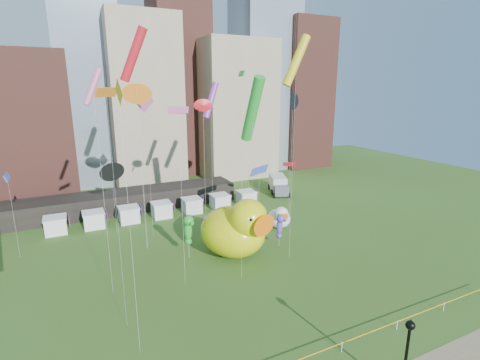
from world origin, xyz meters
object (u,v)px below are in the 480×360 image
seahorse_green (188,228)px  seahorse_purple (280,225)px  box_truck (278,184)px  small_duck (279,217)px  lamppost (407,350)px  big_duck (236,229)px

seahorse_green → seahorse_purple: seahorse_green is taller
box_truck → small_duck: bearing=-99.6°
seahorse_purple → lamppost: lamppost is taller
lamppost → small_duck: bearing=73.7°
small_duck → box_truck: small_duck is taller
big_duck → box_truck: size_ratio=1.37×
big_duck → seahorse_purple: big_duck is taller
seahorse_green → lamppost: lamppost is taller
lamppost → big_duck: bearing=92.7°
lamppost → box_truck: 48.24m
seahorse_green → lamppost: bearing=-86.1°
big_duck → lamppost: size_ratio=1.88×
seahorse_purple → lamppost: bearing=-121.5°
small_duck → big_duck: bearing=-133.3°
seahorse_purple → box_truck: seahorse_purple is taller
small_duck → seahorse_green: 15.35m
big_duck → lamppost: 23.44m
big_duck → seahorse_purple: 6.27m
small_duck → seahorse_purple: (-3.29, -5.34, 1.35)m
seahorse_green → small_duck: bearing=2.7°
small_duck → seahorse_green: bearing=-149.9°
seahorse_green → seahorse_purple: bearing=-19.8°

